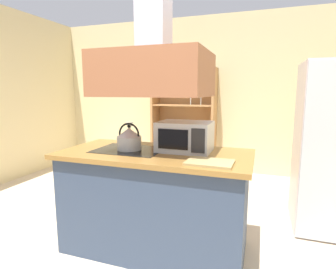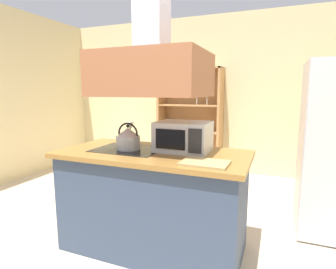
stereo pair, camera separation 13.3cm
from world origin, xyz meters
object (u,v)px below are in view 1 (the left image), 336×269
at_px(kettle, 129,139).
at_px(wine_glass_on_counter, 129,128).
at_px(microwave, 185,136).
at_px(dish_cabinet, 184,126).
at_px(cutting_board, 210,162).

distance_m(kettle, wine_glass_on_counter, 0.37).
bearing_deg(microwave, wine_glass_on_counter, 162.09).
bearing_deg(dish_cabinet, wine_glass_on_counter, -89.16).
bearing_deg(wine_glass_on_counter, microwave, -17.91).
bearing_deg(microwave, kettle, -166.03).
distance_m(dish_cabinet, cutting_board, 2.90).
xyz_separation_m(dish_cabinet, cutting_board, (0.97, -2.74, 0.11)).
height_order(cutting_board, microwave, microwave).
relative_size(kettle, cutting_board, 0.71).
bearing_deg(cutting_board, dish_cabinet, 109.45).
distance_m(dish_cabinet, wine_glass_on_counter, 2.19).
relative_size(dish_cabinet, wine_glass_on_counter, 8.80).
relative_size(kettle, wine_glass_on_counter, 1.18).
bearing_deg(dish_cabinet, microwave, -74.08).
height_order(dish_cabinet, kettle, dish_cabinet).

